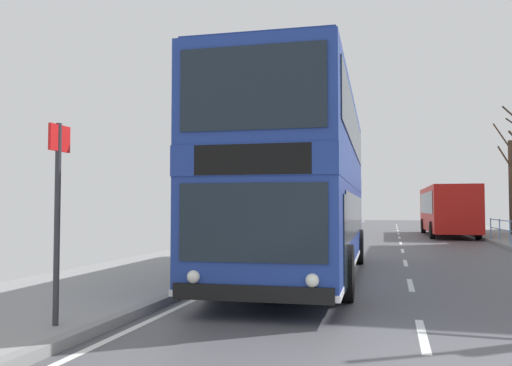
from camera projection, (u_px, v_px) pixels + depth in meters
double_decker_bus_main at (302, 183)px, 13.15m from camera, size 2.97×11.03×4.43m
background_bus_far_lane at (447, 209)px, 32.34m from camera, size 2.77×10.59×2.95m
bus_stop_sign_near at (58, 201)px, 7.16m from camera, size 0.08×0.44×2.71m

